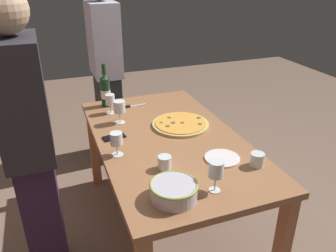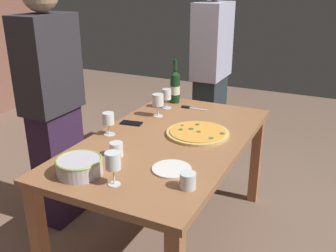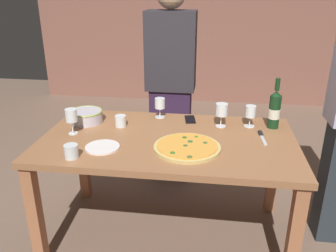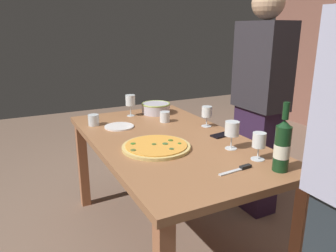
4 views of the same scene
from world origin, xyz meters
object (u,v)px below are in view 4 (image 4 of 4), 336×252
serving_bowl (156,108)px  person_guest_left (260,104)px  cup_amber (94,120)px  cup_ceramic (165,117)px  wine_bottle (282,145)px  wine_glass_near_pizza (259,142)px  pizza (156,147)px  side_plate (119,127)px  wine_glass_far_right (130,101)px  pizza_knife (240,169)px  wine_glass_far_left (232,130)px  cell_phone (222,135)px  dining_table (168,152)px  wine_glass_by_bottle (207,113)px

serving_bowl → person_guest_left: 0.81m
cup_amber → cup_ceramic: (0.15, 0.49, -0.00)m
wine_bottle → cup_amber: bearing=-152.5°
wine_glass_near_pizza → cup_amber: 1.19m
pizza → cup_amber: bearing=-162.3°
person_guest_left → side_plate: bearing=-21.4°
wine_bottle → side_plate: bearing=-155.9°
person_guest_left → wine_glass_near_pizza: bearing=41.7°
person_guest_left → pizza: bearing=6.8°
cup_amber → side_plate: (0.13, 0.14, -0.03)m
wine_bottle → wine_glass_far_right: 1.33m
serving_bowl → wine_glass_far_right: size_ratio=1.39×
pizza → wine_glass_far_right: 0.77m
pizza → person_guest_left: person_guest_left is taller
cup_ceramic → pizza_knife: (0.93, -0.05, -0.03)m
wine_glass_far_right → wine_glass_far_left: bearing=15.1°
wine_glass_far_right → cell_phone: (0.73, 0.35, -0.11)m
wine_glass_far_left → wine_glass_far_right: size_ratio=0.97×
dining_table → wine_bottle: bearing=21.6°
serving_bowl → wine_glass_far_right: 0.23m
dining_table → serving_bowl: 0.65m
wine_bottle → wine_glass_far_left: size_ratio=2.10×
side_plate → cup_amber: bearing=-132.0°
cell_phone → pizza_knife: 0.53m
serving_bowl → wine_glass_near_pizza: size_ratio=1.58×
serving_bowl → wine_glass_far_left: size_ratio=1.44×
person_guest_left → pizza_knife: bearing=36.8°
pizza → wine_glass_by_bottle: 0.56m
wine_glass_by_bottle → cell_phone: bearing=-7.1°
pizza → wine_bottle: 0.69m
dining_table → cup_ceramic: (-0.35, 0.15, 0.13)m
wine_glass_far_right → pizza: bearing=-9.6°
pizza → wine_glass_far_left: bearing=62.8°
dining_table → pizza_knife: 0.60m
wine_bottle → wine_glass_near_pizza: 0.16m
wine_glass_far_right → serving_bowl: bearing=86.3°
dining_table → pizza_knife: pizza_knife is taller
dining_table → wine_glass_near_pizza: 0.62m
wine_glass_far_right → cup_ceramic: size_ratio=2.18×
wine_glass_far_left → cup_amber: bearing=-144.8°
pizza_knife → person_guest_left: size_ratio=0.12×
wine_bottle → serving_bowl: bearing=-176.8°
dining_table → cell_phone: 0.36m
serving_bowl → wine_glass_far_right: bearing=-93.7°
wine_glass_far_right → cup_amber: wine_glass_far_right is taller
serving_bowl → person_guest_left: (0.52, 0.62, 0.07)m
wine_glass_far_right → cup_amber: size_ratio=2.16×
wine_glass_far_right → wine_glass_near_pizza: bearing=13.9°
serving_bowl → wine_glass_far_left: bearing=2.6°
wine_bottle → person_guest_left: (-0.77, 0.55, -0.01)m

